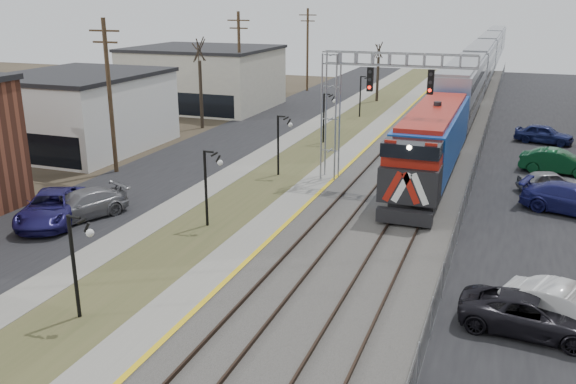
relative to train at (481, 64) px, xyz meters
The scene contains 23 objects.
street_west 45.30m from the train, 112.09° to the right, with size 7.00×120.00×0.04m, color black.
sidewalk 43.81m from the train, 106.62° to the right, with size 2.00×120.00×0.08m, color gray.
grass_median 43.05m from the train, 102.78° to the right, with size 4.00×120.00×0.06m, color #454A27.
platform 42.48m from the train, 98.82° to the right, with size 2.00×120.00×0.24m, color gray.
ballast_bed 42.01m from the train, 92.05° to the right, with size 8.00×120.00×0.20m, color #595651.
platform_edge 42.35m from the train, 97.64° to the right, with size 0.24×120.00×0.01m, color gold.
track_near 42.12m from the train, 94.78° to the right, with size 1.58×120.00×0.15m.
track_far 41.97m from the train, 90.00° to the right, with size 1.58×120.00×0.15m.
train is the anchor object (origin of this frame).
signal_gantry 49.15m from the train, 95.00° to the right, with size 9.00×1.07×8.15m.
lampposts 59.37m from the train, 99.21° to the right, with size 0.14×62.14×4.00m.
utility_poles 55.65m from the train, 111.08° to the right, with size 0.28×80.28×10.00m.
fence 42.03m from the train, 86.31° to the right, with size 0.04×120.00×1.60m, color gray.
buildings_west 58.97m from the train, 116.70° to the right, with size 14.00×67.00×7.00m.
bare_trees 42.09m from the train, 115.56° to the right, with size 12.30×42.30×5.95m.
car_lot_b 64.12m from the train, 83.57° to the right, with size 1.64×4.71×1.55m, color silver.
car_lot_c 64.56m from the train, 84.77° to the right, with size 2.23×4.84×1.35m, color black.
car_lot_d 51.03m from the train, 80.84° to the right, with size 2.21×5.44×1.58m, color navy.
car_lot_e 47.21m from the train, 81.32° to the right, with size 1.52×3.79×1.29m, color slate.
car_lot_f 42.81m from the train, 79.61° to the right, with size 1.66×4.77×1.57m, color #0D4422.
car_street_a 63.58m from the train, 105.80° to the right, with size 2.61×5.66×1.57m, color navy.
car_street_b 62.40m from the train, 105.08° to the right, with size 2.05×5.03×1.46m, color slate.
car_lot_g 33.71m from the train, 77.82° to the right, with size 1.78×4.43×1.51m, color navy.
Camera 1 is at (10.03, -7.90, 11.14)m, focal length 38.00 mm.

